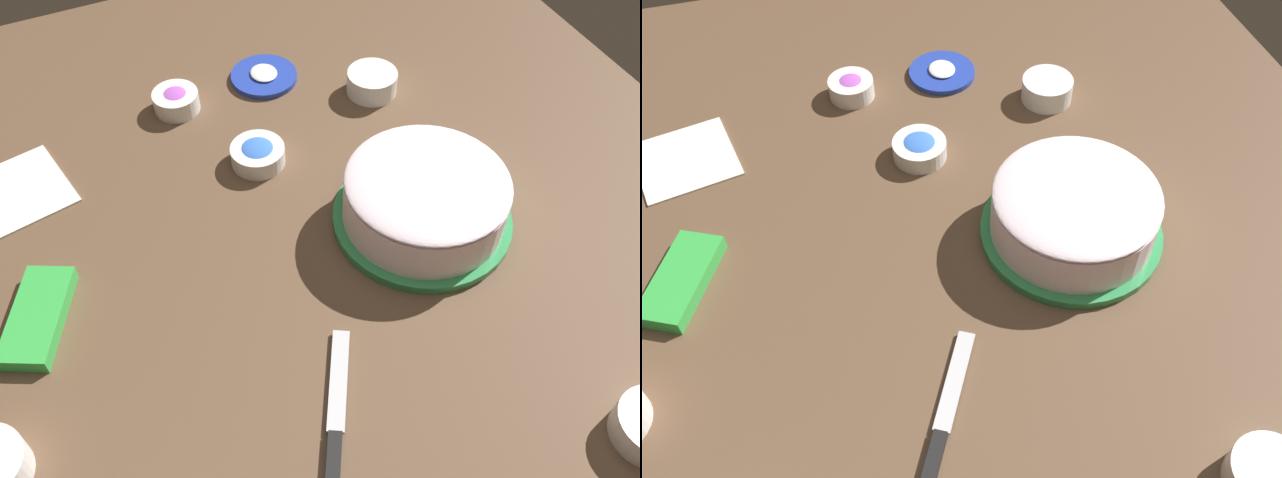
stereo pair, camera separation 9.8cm
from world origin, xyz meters
TOP-DOWN VIEW (x-y plane):
  - ground_plane at (0.00, 0.00)m, footprint 1.54×1.54m
  - frosted_cake at (0.01, 0.25)m, footprint 0.27×0.27m
  - frosting_tub_lid at (-0.40, 0.17)m, footprint 0.12×0.12m
  - spreading_knife at (0.26, -0.01)m, footprint 0.22×0.13m
  - sprinkle_bowl_rainbow at (-0.39, -0.00)m, footprint 0.08×0.08m
  - sprinkle_bowl_blue at (-0.21, 0.08)m, footprint 0.09×0.09m
  - sprinkle_bowl_green at (0.41, 0.32)m, footprint 0.09×0.09m
  - sprinkle_bowl_yellow at (-0.29, 0.32)m, footprint 0.09×0.09m
  - candy_box_lower at (-0.05, -0.30)m, footprint 0.16×0.13m
  - paper_napkin at (-0.30, -0.29)m, footprint 0.18×0.18m

SIDE VIEW (x-z plane):
  - ground_plane at x=0.00m, z-range 0.00..0.00m
  - paper_napkin at x=-0.30m, z-range 0.00..0.01m
  - spreading_knife at x=0.26m, z-range 0.00..0.01m
  - frosting_tub_lid at x=-0.40m, z-range 0.00..0.01m
  - candy_box_lower at x=-0.05m, z-range 0.00..0.02m
  - sprinkle_bowl_blue at x=-0.21m, z-range 0.00..0.04m
  - sprinkle_bowl_rainbow at x=-0.39m, z-range 0.00..0.04m
  - sprinkle_bowl_yellow at x=-0.29m, z-range 0.00..0.04m
  - sprinkle_bowl_green at x=0.41m, z-range 0.00..0.04m
  - frosted_cake at x=0.01m, z-range 0.00..0.10m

